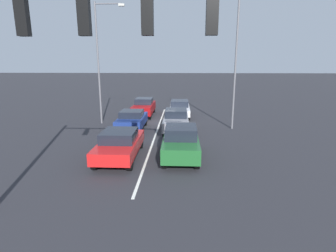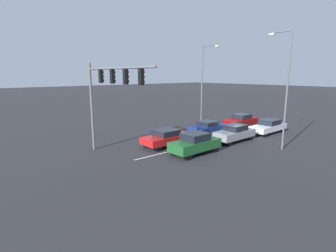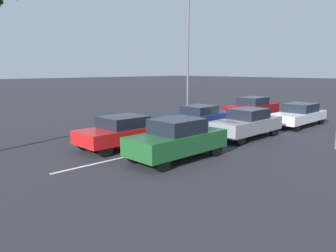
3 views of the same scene
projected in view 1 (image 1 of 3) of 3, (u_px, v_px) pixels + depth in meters
ground_plane at (160, 122)px, 21.93m from camera, size 240.00×240.00×0.00m
lane_stripe_left_divider at (156, 132)px, 18.56m from camera, size 0.12×18.94×0.01m
car_red_midlane_front at (120, 144)px, 13.35m from camera, size 1.87×4.45×1.45m
car_darkgreen_leftlane_front at (181, 142)px, 13.43m from camera, size 1.79×4.22×1.63m
car_navy_midlane_second at (132, 120)px, 19.07m from camera, size 1.78×4.10×1.45m
car_gray_leftlane_second at (176, 120)px, 18.84m from camera, size 1.73×4.43×1.53m
car_maroon_midlane_third at (144, 107)px, 24.37m from camera, size 1.73×4.62×1.63m
car_white_leftlane_third at (180, 108)px, 24.28m from camera, size 1.81×4.74×1.42m
traffic_signal_gantry at (61, 46)px, 7.27m from camera, size 8.56×0.37×6.95m
street_lamp_right_shoulder at (101, 56)px, 20.16m from camera, size 2.28×0.24×9.19m
street_lamp_left_shoulder at (234, 54)px, 18.36m from camera, size 1.89×0.24×9.48m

